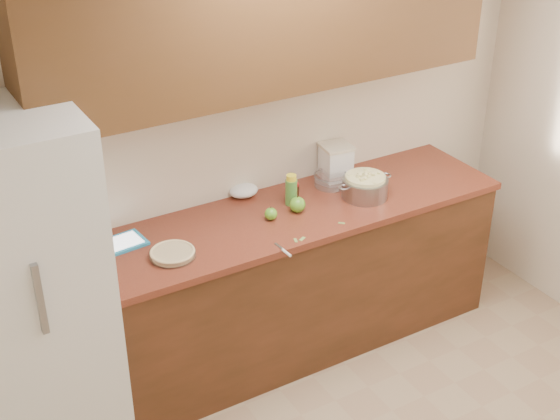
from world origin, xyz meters
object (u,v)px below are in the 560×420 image
pie (173,254)px  flour_canister (336,161)px  tablet (122,243)px  colander (365,187)px

pie → flour_canister: flour_canister is taller
pie → flour_canister: 1.26m
flour_canister → tablet: size_ratio=0.86×
pie → tablet: (-0.18, 0.24, -0.01)m
pie → tablet: size_ratio=0.95×
pie → flour_canister: size_ratio=1.10×
pie → colander: 1.22m
colander → pie: bearing=-178.0°
pie → colander: size_ratio=0.66×
pie → tablet: bearing=126.0°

